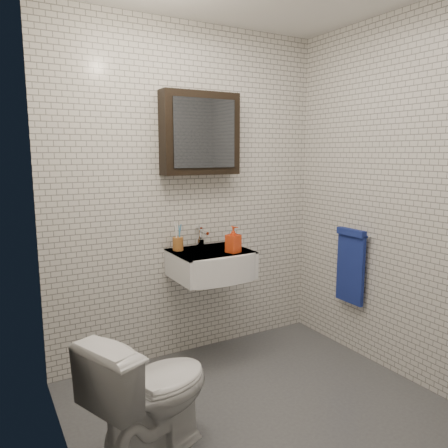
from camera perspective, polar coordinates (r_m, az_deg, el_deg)
name	(u,v)px	position (r m, az deg, el deg)	size (l,w,h in m)	color
ground	(263,411)	(2.91, 5.18, -23.16)	(2.20, 2.00, 0.01)	#46484D
room_shell	(267,170)	(2.45, 5.68, 7.01)	(2.22, 2.02, 2.51)	silver
washbasin	(213,264)	(3.21, -1.41, -5.26)	(0.55, 0.50, 0.20)	white
faucet	(201,238)	(3.34, -3.02, -1.83)	(0.06, 0.20, 0.15)	silver
mirror_cabinet	(200,134)	(3.28, -3.11, 11.70)	(0.60, 0.15, 0.60)	black
towel_rail	(351,263)	(3.50, 16.21, -4.90)	(0.09, 0.30, 0.58)	silver
toothbrush_cup	(178,243)	(3.23, -6.04, -2.50)	(0.09, 0.09, 0.21)	#A05F28
soap_bottle	(233,239)	(3.14, 1.22, -2.02)	(0.09, 0.09, 0.19)	orange
toilet	(152,392)	(2.43, -9.40, -20.84)	(0.39, 0.68, 0.69)	silver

